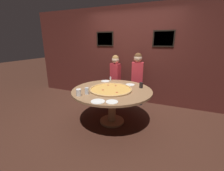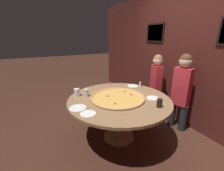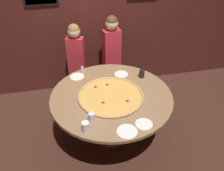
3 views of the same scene
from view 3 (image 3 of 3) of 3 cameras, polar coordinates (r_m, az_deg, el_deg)
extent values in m
plane|color=#422319|center=(3.81, -0.11, -11.13)|extent=(24.00, 24.00, 0.00)
cube|color=#4C1E19|center=(4.27, -4.10, 15.30)|extent=(6.40, 0.06, 2.60)
cylinder|color=#936B47|center=(3.32, -0.13, -2.57)|extent=(1.62, 1.62, 0.04)
cylinder|color=#936B47|center=(3.56, -0.12, -7.26)|extent=(0.16, 0.16, 0.70)
cylinder|color=#936B47|center=(3.79, -0.11, -10.92)|extent=(0.52, 0.52, 0.04)
cylinder|color=#E5A84C|center=(3.28, -0.31, -2.48)|extent=(0.83, 0.83, 0.01)
torus|color=tan|center=(3.28, -0.31, -2.34)|extent=(0.87, 0.87, 0.03)
cylinder|color=#A8281E|center=(3.20, 3.52, -3.55)|extent=(0.04, 0.04, 0.00)
cylinder|color=#A8281E|center=(3.48, -1.11, 0.21)|extent=(0.04, 0.04, 0.00)
cylinder|color=#A8281E|center=(3.45, -3.84, -0.32)|extent=(0.04, 0.04, 0.00)
cylinder|color=#A8281E|center=(3.17, -2.06, -3.90)|extent=(0.04, 0.04, 0.00)
cylinder|color=white|center=(2.80, -6.05, -9.36)|extent=(0.09, 0.09, 0.12)
cylinder|color=black|center=(3.66, 6.83, 2.71)|extent=(0.08, 0.08, 0.12)
cylinder|color=silver|center=(2.90, -4.68, -7.30)|extent=(0.07, 0.07, 0.12)
cylinder|color=white|center=(2.92, 7.31, -8.75)|extent=(0.20, 0.20, 0.01)
cylinder|color=white|center=(2.82, 3.47, -10.45)|extent=(0.23, 0.23, 0.01)
cylinder|color=white|center=(3.73, 2.13, 2.61)|extent=(0.20, 0.20, 0.01)
cylinder|color=white|center=(3.71, -8.01, 2.03)|extent=(0.21, 0.21, 0.01)
cylinder|color=silver|center=(3.78, -6.80, 3.57)|extent=(0.04, 0.04, 0.08)
cylinder|color=#B7B7BC|center=(3.76, -6.85, 4.20)|extent=(0.04, 0.04, 0.01)
cylinder|color=#232328|center=(4.44, -6.32, 0.42)|extent=(0.16, 0.16, 0.46)
cylinder|color=#232328|center=(4.49, -8.91, 0.59)|extent=(0.16, 0.16, 0.46)
cube|color=red|center=(4.17, -8.21, 6.74)|extent=(0.31, 0.23, 0.65)
sphere|color=beige|center=(3.99, -8.72, 12.06)|extent=(0.20, 0.20, 0.20)
sphere|color=#9E703D|center=(3.98, -8.77, 12.52)|extent=(0.18, 0.18, 0.18)
cylinder|color=#232328|center=(4.58, 1.20, 2.08)|extent=(0.15, 0.15, 0.49)
cylinder|color=#232328|center=(4.51, -1.33, 1.47)|extent=(0.15, 0.15, 0.49)
cube|color=red|center=(4.25, -0.06, 8.34)|extent=(0.32, 0.21, 0.68)
sphere|color=beige|center=(4.07, -0.07, 13.94)|extent=(0.21, 0.21, 0.21)
sphere|color=brown|center=(4.05, -0.07, 14.42)|extent=(0.19, 0.19, 0.19)
camera|label=1|loc=(1.98, 63.83, -22.27)|focal=24.00mm
camera|label=2|loc=(3.02, 43.64, 4.34)|focal=24.00mm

